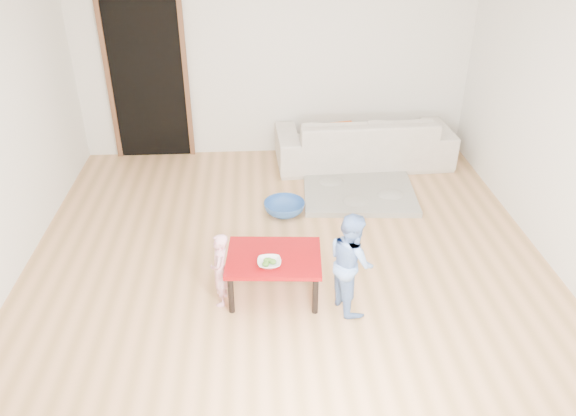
{
  "coord_description": "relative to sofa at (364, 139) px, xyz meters",
  "views": [
    {
      "loc": [
        -0.27,
        -4.52,
        3.16
      ],
      "look_at": [
        0.0,
        -0.2,
        0.65
      ],
      "focal_mm": 35.0,
      "sensor_mm": 36.0,
      "label": 1
    }
  ],
  "objects": [
    {
      "name": "right_wall",
      "position": [
        1.39,
        -2.05,
        0.98
      ],
      "size": [
        0.02,
        5.0,
        2.6
      ],
      "primitive_type": "cube",
      "color": "white",
      "rests_on": "floor"
    },
    {
      "name": "sofa",
      "position": [
        0.0,
        0.0,
        0.0
      ],
      "size": [
        2.25,
        0.95,
        0.65
      ],
      "primitive_type": "imported",
      "rotation": [
        0.0,
        0.0,
        3.18
      ],
      "color": "silver",
      "rests_on": "floor"
    },
    {
      "name": "back_wall",
      "position": [
        -1.11,
        0.45,
        0.98
      ],
      "size": [
        5.0,
        0.02,
        2.6
      ],
      "primitive_type": "cube",
      "color": "white",
      "rests_on": "floor"
    },
    {
      "name": "red_table",
      "position": [
        -1.25,
        -2.63,
        -0.12
      ],
      "size": [
        0.85,
        0.66,
        0.4
      ],
      "primitive_type": null,
      "rotation": [
        0.0,
        0.0,
        -0.07
      ],
      "color": "maroon",
      "rests_on": "floor"
    },
    {
      "name": "cushion",
      "position": [
        -0.34,
        -0.15,
        0.16
      ],
      "size": [
        0.54,
        0.5,
        0.12
      ],
      "primitive_type": "cube",
      "rotation": [
        0.0,
        0.0,
        0.21
      ],
      "color": "orange",
      "rests_on": "sofa"
    },
    {
      "name": "floor",
      "position": [
        -1.11,
        -2.05,
        -0.32
      ],
      "size": [
        5.0,
        5.0,
        0.01
      ],
      "primitive_type": "cube",
      "color": "tan",
      "rests_on": "ground"
    },
    {
      "name": "bowl",
      "position": [
        -1.3,
        -2.76,
        0.1
      ],
      "size": [
        0.2,
        0.2,
        0.05
      ],
      "primitive_type": "imported",
      "color": "white",
      "rests_on": "red_table"
    },
    {
      "name": "child_pink",
      "position": [
        -1.71,
        -2.72,
        0.02
      ],
      "size": [
        0.18,
        0.26,
        0.68
      ],
      "primitive_type": "imported",
      "rotation": [
        0.0,
        0.0,
        -1.65
      ],
      "color": "pink",
      "rests_on": "floor"
    },
    {
      "name": "blanket",
      "position": [
        -0.19,
        -0.87,
        -0.29
      ],
      "size": [
        1.34,
        1.15,
        0.06
      ],
      "primitive_type": null,
      "rotation": [
        0.0,
        0.0,
        -0.07
      ],
      "color": "#9F9D8C",
      "rests_on": "floor"
    },
    {
      "name": "doorway",
      "position": [
        -2.71,
        0.43,
        0.7
      ],
      "size": [
        1.02,
        0.08,
        2.11
      ],
      "primitive_type": null,
      "color": "brown",
      "rests_on": "back_wall"
    },
    {
      "name": "basin",
      "position": [
        -1.09,
        -1.25,
        -0.25
      ],
      "size": [
        0.45,
        0.45,
        0.14
      ],
      "primitive_type": "imported",
      "color": "#2B58A3",
      "rests_on": "floor"
    },
    {
      "name": "child_blue",
      "position": [
        -0.62,
        -2.83,
        0.13
      ],
      "size": [
        0.46,
        0.52,
        0.91
      ],
      "primitive_type": "imported",
      "rotation": [
        0.0,
        0.0,
        1.87
      ],
      "color": "#5B83D4",
      "rests_on": "floor"
    },
    {
      "name": "broccoli",
      "position": [
        -1.3,
        -2.76,
        0.11
      ],
      "size": [
        0.12,
        0.12,
        0.06
      ],
      "primitive_type": null,
      "color": "#2D5919",
      "rests_on": "red_table"
    }
  ]
}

